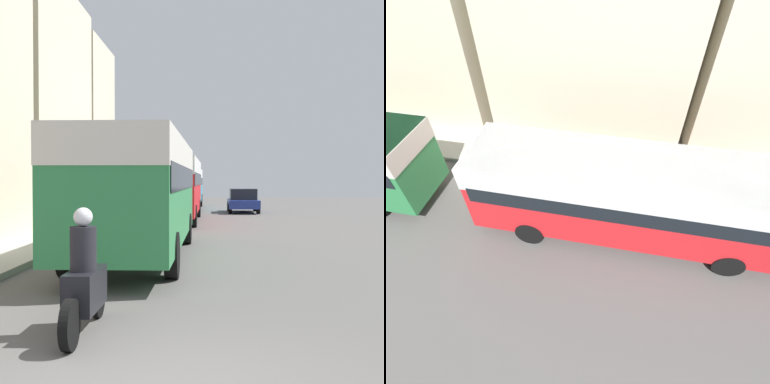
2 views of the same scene
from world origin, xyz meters
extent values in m
cylinder|color=black|center=(-2.70, 12.27, 0.50)|extent=(0.28, 1.00, 1.00)
cube|color=red|center=(-1.64, 21.68, 1.81)|extent=(2.54, 10.55, 2.62)
cube|color=white|center=(-1.64, 21.68, 2.73)|extent=(2.56, 10.60, 0.79)
cube|color=black|center=(-1.64, 21.68, 2.14)|extent=(2.59, 10.13, 0.58)
cylinder|color=black|center=(-2.81, 24.95, 0.50)|extent=(0.28, 1.00, 1.00)
cylinder|color=black|center=(-0.47, 24.95, 0.50)|extent=(0.28, 1.00, 1.00)
cylinder|color=black|center=(-2.81, 18.41, 0.50)|extent=(0.28, 1.00, 1.00)
cylinder|color=black|center=(-0.47, 18.41, 0.50)|extent=(0.28, 1.00, 1.00)
camera|label=1|loc=(0.43, -5.20, 2.10)|focal=50.00mm
camera|label=2|loc=(5.29, 21.24, 8.93)|focal=28.00mm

